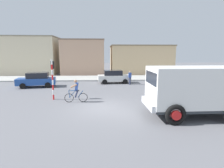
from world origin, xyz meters
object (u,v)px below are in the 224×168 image
at_px(truck_foreground, 194,88).
at_px(pedestrian_near_kerb, 130,78).
at_px(cyclist, 76,91).
at_px(car_white_mid, 114,77).
at_px(car_red_near, 37,80).
at_px(traffic_light_pole, 53,74).

bearing_deg(truck_foreground, pedestrian_near_kerb, 100.51).
distance_m(truck_foreground, cyclist, 8.13).
bearing_deg(truck_foreground, cyclist, 154.31).
bearing_deg(truck_foreground, car_white_mid, 107.54).
height_order(cyclist, pedestrian_near_kerb, cyclist).
bearing_deg(car_white_mid, car_red_near, -165.77).
height_order(truck_foreground, pedestrian_near_kerb, truck_foreground).
xyz_separation_m(cyclist, car_red_near, (-5.19, 6.54, -0.05)).
relative_size(traffic_light_pole, car_white_mid, 0.78).
distance_m(car_red_near, car_white_mid, 8.88).
bearing_deg(car_white_mid, cyclist, -111.39).
bearing_deg(traffic_light_pole, cyclist, -25.88).
bearing_deg(cyclist, pedestrian_near_kerb, 55.04).
relative_size(truck_foreground, traffic_light_pole, 1.70).
height_order(truck_foreground, cyclist, truck_foreground).
distance_m(traffic_light_pole, car_white_mid, 9.53).
height_order(cyclist, traffic_light_pole, traffic_light_pole).
distance_m(car_red_near, pedestrian_near_kerb, 10.48).
distance_m(cyclist, car_white_mid, 9.37).
distance_m(cyclist, car_red_near, 8.35).
bearing_deg(car_white_mid, pedestrian_near_kerb, -33.93).
bearing_deg(cyclist, truck_foreground, -25.69).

